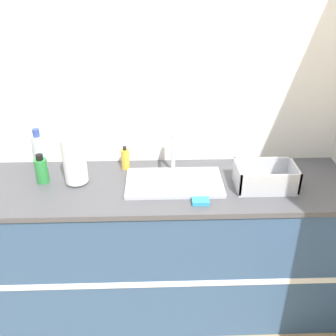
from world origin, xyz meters
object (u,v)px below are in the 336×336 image
object	(u,v)px
sink	(174,180)
dish_rack	(265,179)
bottle_green	(42,170)
paper_towel_roll	(75,161)
soap_dispenser	(125,159)
bottle_clear	(39,152)

from	to	relation	value
sink	dish_rack	distance (m)	0.51
sink	bottle_green	xyz separation A→B (m)	(-0.75, 0.05, 0.06)
paper_towel_roll	bottle_green	xyz separation A→B (m)	(-0.20, 0.01, -0.06)
paper_towel_roll	soap_dispenser	xyz separation A→B (m)	(0.27, 0.16, -0.08)
paper_towel_roll	bottle_green	size ratio (longest dim) A/B	1.60
paper_towel_roll	bottle_clear	bearing A→B (deg)	144.28
paper_towel_roll	bottle_green	bearing A→B (deg)	175.86
paper_towel_roll	soap_dispenser	size ratio (longest dim) A/B	1.87
dish_rack	bottle_clear	bearing A→B (deg)	168.72
sink	bottle_green	world-z (taller)	sink
paper_towel_roll	soap_dispenser	distance (m)	0.32
sink	bottle_clear	distance (m)	0.83
sink	paper_towel_roll	world-z (taller)	sink
sink	bottle_clear	bearing A→B (deg)	165.50
bottle_green	bottle_clear	world-z (taller)	bottle_clear
dish_rack	paper_towel_roll	bearing A→B (deg)	175.42
sink	soap_dispenser	xyz separation A→B (m)	(-0.29, 0.19, 0.04)
sink	bottle_green	bearing A→B (deg)	176.52
bottle_green	dish_rack	bearing A→B (deg)	-4.52
soap_dispenser	bottle_green	bearing A→B (deg)	-162.95
bottle_clear	soap_dispenser	world-z (taller)	bottle_clear
dish_rack	bottle_green	bearing A→B (deg)	175.48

